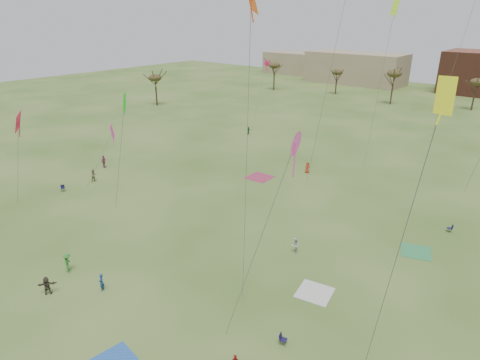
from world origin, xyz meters
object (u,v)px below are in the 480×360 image
Objects in this scene: camp_chair_left at (63,189)px; camp_chair_center at (283,341)px; flyer_near_center at (68,263)px; flyer_near_right at (101,282)px; camp_chair_right at (450,230)px.

camp_chair_left is 38.53m from camp_chair_center.
flyer_near_center is 20.08m from camp_chair_left.
camp_chair_left is (-22.76, 8.71, -0.56)m from flyer_near_right.
camp_chair_center and camp_chair_right have the same top height.
camp_chair_left and camp_chair_center have the same top height.
camp_chair_right is at bearing -93.06° from flyer_near_center.
flyer_near_center is 2.12× the size of camp_chair_center.
flyer_near_center is 39.61m from camp_chair_right.
flyer_near_right is at bearing 91.46° from camp_chair_center.
camp_chair_center is at bearing -129.39° from flyer_near_center.
flyer_near_center reaches higher than camp_chair_left.
camp_chair_right is at bearing -26.17° from camp_chair_center.
flyer_near_right reaches higher than camp_chair_right.
flyer_near_center is 2.12× the size of camp_chair_left.
camp_chair_left is 1.00× the size of camp_chair_center.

